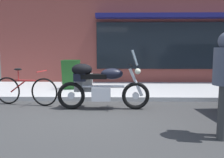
# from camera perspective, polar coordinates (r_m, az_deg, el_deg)

# --- Properties ---
(ground_plane) EXTENTS (80.00, 80.00, 0.00)m
(ground_plane) POSITION_cam_1_polar(r_m,az_deg,el_deg) (5.44, -5.70, -7.96)
(ground_plane) COLOR #353535
(touring_motorcycle) EXTENTS (2.19, 0.66, 1.40)m
(touring_motorcycle) POSITION_cam_1_polar(r_m,az_deg,el_deg) (5.60, -3.39, -1.14)
(touring_motorcycle) COLOR black
(touring_motorcycle) RESTS_ON ground_plane
(parked_bicycle) EXTENTS (1.72, 0.51, 0.94)m
(parked_bicycle) POSITION_cam_1_polar(r_m,az_deg,el_deg) (6.41, -20.15, -2.54)
(parked_bicycle) COLOR black
(parked_bicycle) RESTS_ON ground_plane
(sandwich_board_sign) EXTENTS (0.55, 0.42, 0.95)m
(sandwich_board_sign) POSITION_cam_1_polar(r_m,az_deg,el_deg) (7.76, -9.85, 1.04)
(sandwich_board_sign) COLOR #1E511E
(sandwich_board_sign) RESTS_ON sidewalk_curb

